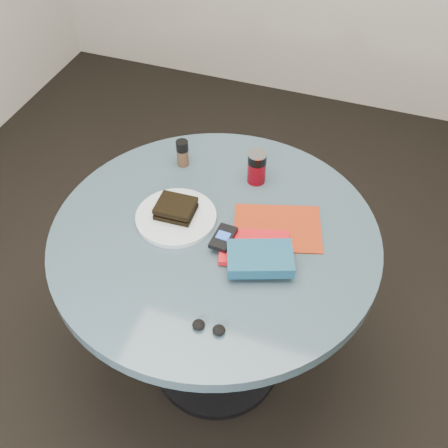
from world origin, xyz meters
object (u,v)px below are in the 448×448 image
(red_book, at_px, (254,248))
(sandwich, at_px, (176,208))
(plate, at_px, (176,217))
(pepper_grinder, at_px, (183,153))
(soda_can, at_px, (257,167))
(novel, at_px, (260,258))
(mp3_player, at_px, (223,238))
(headphones, at_px, (209,327))
(magazine, at_px, (277,228))
(table, at_px, (215,268))

(red_book, bearing_deg, sandwich, 152.75)
(plate, relative_size, pepper_grinder, 2.61)
(soda_can, bearing_deg, pepper_grinder, -179.59)
(pepper_grinder, bearing_deg, red_book, -40.48)
(pepper_grinder, xyz_separation_m, novel, (0.38, -0.35, -0.01))
(soda_can, xyz_separation_m, novel, (0.12, -0.35, -0.02))
(plate, distance_m, mp3_player, 0.18)
(red_book, height_order, headphones, red_book)
(plate, height_order, pepper_grinder, pepper_grinder)
(pepper_grinder, xyz_separation_m, red_book, (0.35, -0.30, -0.04))
(magazine, bearing_deg, headphones, -116.45)
(soda_can, distance_m, magazine, 0.23)
(plate, distance_m, pepper_grinder, 0.27)
(plate, bearing_deg, table, -7.21)
(table, distance_m, red_book, 0.22)
(sandwich, bearing_deg, red_book, -11.11)
(plate, bearing_deg, red_book, -9.32)
(plate, xyz_separation_m, soda_can, (0.18, 0.25, 0.05))
(novel, height_order, headphones, novel)
(sandwich, distance_m, headphones, 0.43)
(headphones, bearing_deg, pepper_grinder, 118.02)
(table, height_order, magazine, magazine)
(table, distance_m, mp3_player, 0.20)
(plate, relative_size, magazine, 0.94)
(red_book, xyz_separation_m, mp3_player, (-0.09, -0.01, 0.02))
(pepper_grinder, relative_size, magazine, 0.36)
(pepper_grinder, height_order, novel, pepper_grinder)
(red_book, bearing_deg, mp3_player, 168.18)
(table, relative_size, plate, 4.02)
(headphones, bearing_deg, sandwich, 124.20)
(soda_can, height_order, novel, soda_can)
(table, xyz_separation_m, pepper_grinder, (-0.21, 0.27, 0.21))
(soda_can, distance_m, mp3_player, 0.31)
(table, xyz_separation_m, soda_can, (0.05, 0.27, 0.22))
(soda_can, bearing_deg, plate, -125.25)
(sandwich, bearing_deg, plate, -71.96)
(soda_can, xyz_separation_m, red_book, (0.09, -0.30, -0.05))
(sandwich, distance_m, novel, 0.32)
(headphones, bearing_deg, red_book, 84.37)
(mp3_player, bearing_deg, soda_can, 88.68)
(plate, xyz_separation_m, mp3_player, (0.17, -0.05, 0.02))
(plate, height_order, novel, novel)
(table, xyz_separation_m, headphones, (0.10, -0.33, 0.17))
(sandwich, relative_size, soda_can, 1.02)
(sandwich, height_order, pepper_grinder, pepper_grinder)
(sandwich, relative_size, pepper_grinder, 1.24)
(table, distance_m, plate, 0.22)
(magazine, xyz_separation_m, novel, (-0.01, -0.17, 0.04))
(table, relative_size, novel, 5.43)
(plate, distance_m, sandwich, 0.03)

